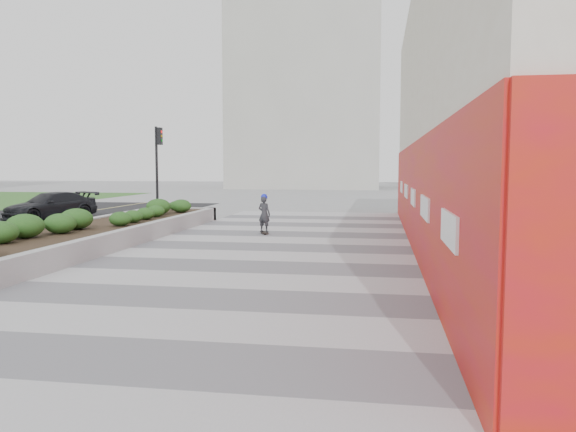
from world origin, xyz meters
name	(u,v)px	position (x,y,z in m)	size (l,w,h in m)	color
ground	(166,327)	(0.00, 0.00, 0.00)	(160.00, 160.00, 0.00)	gray
walkway	(223,284)	(0.00, 3.00, 0.01)	(8.00, 36.00, 0.01)	#A8A8AD
building	(525,107)	(6.98, 8.98, 3.98)	(6.04, 24.08, 8.00)	beige
planter	(74,234)	(-5.50, 7.00, 0.42)	(3.00, 18.00, 0.90)	#9E9EA0
traffic_signal_near	(158,157)	(-7.23, 17.50, 2.76)	(0.33, 0.28, 4.20)	black
distant_bldg_north_l	(307,97)	(-5.00, 55.00, 10.00)	(16.00, 12.00, 20.00)	#ADAAA3
distant_bldg_north_r	(487,82)	(15.00, 60.00, 12.00)	(14.00, 10.00, 24.00)	#ADAAA3
manhole_cover	(248,285)	(0.50, 3.00, 0.00)	(0.44, 0.44, 0.01)	#595654
skateboarder	(264,214)	(-0.88, 11.30, 0.71)	(0.53, 0.74, 1.40)	beige
car_dark	(50,206)	(-11.28, 15.07, 0.60)	(1.69, 4.16, 1.21)	black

